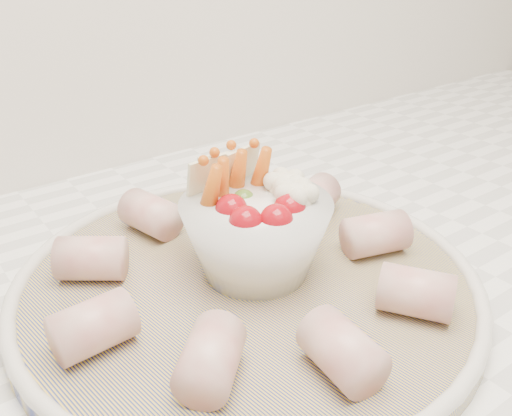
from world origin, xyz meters
TOP-DOWN VIEW (x-y plane):
  - serving_platter at (0.15, 1.44)m, footprint 0.42×0.42m
  - veggie_bowl at (0.17, 1.44)m, footprint 0.12×0.12m
  - cured_meat_rolls at (0.15, 1.44)m, footprint 0.31×0.30m

SIDE VIEW (x-z plane):
  - serving_platter at x=0.15m, z-range 0.92..0.94m
  - cured_meat_rolls at x=0.15m, z-range 0.94..0.97m
  - veggie_bowl at x=0.17m, z-range 0.92..1.02m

